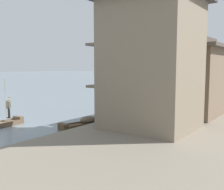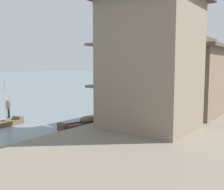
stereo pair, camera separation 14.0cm
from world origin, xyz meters
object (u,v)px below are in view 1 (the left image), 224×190
at_px(boat_midriver_upstream, 184,98).
at_px(boat_moored_second, 195,94).
at_px(boat_upstream_distant, 88,123).
at_px(boat_moored_far, 120,112).
at_px(house_waterfront_nearest, 151,59).
at_px(house_waterfront_second, 185,77).
at_px(boat_moored_third, 183,85).
at_px(house_waterfront_tall, 204,75).
at_px(boat_midriver_drifting, 204,87).
at_px(boatman_person, 8,105).
at_px(boat_moored_nearest, 214,90).

bearing_deg(boat_midriver_upstream, boat_moored_second, 94.29).
xyz_separation_m(boat_moored_second, boat_upstream_distant, (0.85, -26.69, 0.05)).
relative_size(boat_moored_far, house_waterfront_nearest, 0.42).
xyz_separation_m(boat_midriver_upstream, house_waterfront_second, (5.69, -14.95, 3.54)).
relative_size(boat_moored_third, house_waterfront_tall, 0.70).
height_order(boat_midriver_drifting, boat_midriver_upstream, boat_midriver_drifting).
distance_m(boat_moored_second, boat_midriver_upstream, 5.99).
relative_size(boat_moored_far, house_waterfront_tall, 0.46).
height_order(boatman_person, boat_moored_third, boatman_person).
distance_m(boat_midriver_upstream, house_waterfront_nearest, 22.08).
xyz_separation_m(boat_moored_nearest, house_waterfront_nearest, (5.75, -35.85, 4.71)).
distance_m(boat_moored_nearest, boat_midriver_drifting, 8.15).
xyz_separation_m(boat_midriver_upstream, house_waterfront_nearest, (5.69, -20.78, 4.84)).
xyz_separation_m(boat_midriver_drifting, boat_upstream_distant, (4.42, -42.91, 0.12)).
relative_size(boat_moored_third, boat_moored_far, 1.52).
distance_m(boatman_person, boat_moored_third, 49.10).
height_order(boat_upstream_distant, house_waterfront_second, house_waterfront_second).
bearing_deg(boatman_person, house_waterfront_nearest, 17.20).
bearing_deg(boat_moored_second, boat_midriver_upstream, -85.71).
distance_m(boat_midriver_upstream, house_waterfront_tall, 10.52).
relative_size(house_waterfront_second, house_waterfront_tall, 0.79).
xyz_separation_m(boatman_person, boat_moored_far, (4.47, 8.74, -1.31)).
bearing_deg(boat_midriver_upstream, boat_moored_nearest, 90.22).
distance_m(boatman_person, boat_moored_far, 9.90).
height_order(boat_moored_nearest, house_waterfront_tall, house_waterfront_tall).
xyz_separation_m(boat_moored_third, house_waterfront_nearest, (15.47, -45.58, 4.76)).
bearing_deg(boat_moored_third, house_waterfront_tall, -65.68).
relative_size(boat_moored_nearest, house_waterfront_second, 0.85).
bearing_deg(boat_midriver_upstream, boat_moored_third, 111.53).
height_order(boat_moored_nearest, boat_upstream_distant, boat_moored_nearest).
bearing_deg(boat_moored_far, boatman_person, -117.08).
bearing_deg(boat_moored_third, boat_moored_nearest, -44.99).
distance_m(boat_moored_nearest, boat_moored_far, 30.37).
bearing_deg(boat_moored_second, boat_midriver_drifting, 102.43).
height_order(boat_midriver_drifting, boat_upstream_distant, boat_upstream_distant).
distance_m(boat_moored_nearest, boat_moored_third, 13.75).
bearing_deg(boat_upstream_distant, house_waterfront_nearest, -0.68).
height_order(boatman_person, boat_moored_nearest, boatman_person).
height_order(boatman_person, boat_upstream_distant, boatman_person).
bearing_deg(boat_moored_nearest, boat_moored_far, -90.54).
relative_size(boat_moored_second, boat_moored_far, 1.52).
height_order(boat_moored_nearest, house_waterfront_second, house_waterfront_second).
bearing_deg(boat_midriver_drifting, boat_moored_far, -84.39).
distance_m(house_waterfront_second, house_waterfront_tall, 6.55).
bearing_deg(house_waterfront_nearest, boatman_person, -162.80).
bearing_deg(boat_moored_second, boat_moored_nearest, 87.55).
xyz_separation_m(house_waterfront_second, house_waterfront_tall, (-0.46, 6.53, -0.01)).
relative_size(boat_moored_third, house_waterfront_nearest, 0.65).
distance_m(boat_moored_far, boat_upstream_distant, 5.48).
bearing_deg(house_waterfront_tall, boatman_person, -122.75).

